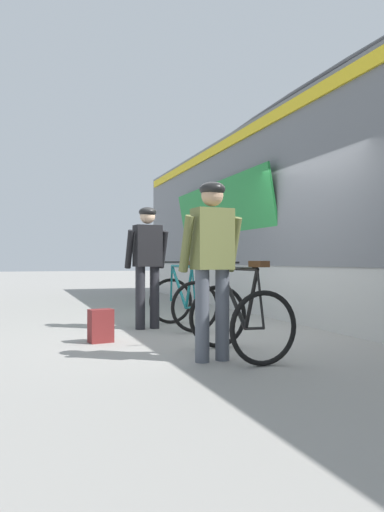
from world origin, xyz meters
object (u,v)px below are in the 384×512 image
cyclist_near_in_olive (212,254)px  bicycle_near_black (239,317)px  backpack_on_platform (101,326)px  cyclist_far_in_dark (147,256)px  bicycle_far_teal (182,300)px

cyclist_near_in_olive → bicycle_near_black: 0.75m
cyclist_near_in_olive → backpack_on_platform: cyclist_near_in_olive is taller
backpack_on_platform → cyclist_far_in_dark: bearing=38.7°
cyclist_far_in_dark → backpack_on_platform: (-0.82, -0.95, -0.85)m
bicycle_near_black → backpack_on_platform: bicycle_near_black is taller
bicycle_far_teal → cyclist_near_in_olive: bearing=-101.2°
backpack_on_platform → bicycle_far_teal: bearing=22.7°
cyclist_far_in_dark → bicycle_near_black: (0.40, -2.27, -0.65)m
cyclist_far_in_dark → backpack_on_platform: 1.52m
bicycle_near_black → backpack_on_platform: 1.81m
cyclist_far_in_dark → bicycle_near_black: cyclist_far_in_dark is taller
cyclist_far_in_dark → backpack_on_platform: cyclist_far_in_dark is taller
cyclist_near_in_olive → cyclist_far_in_dark: size_ratio=1.00×
cyclist_far_in_dark → bicycle_near_black: 2.39m
bicycle_far_teal → backpack_on_platform: (-1.33, -0.87, -0.20)m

